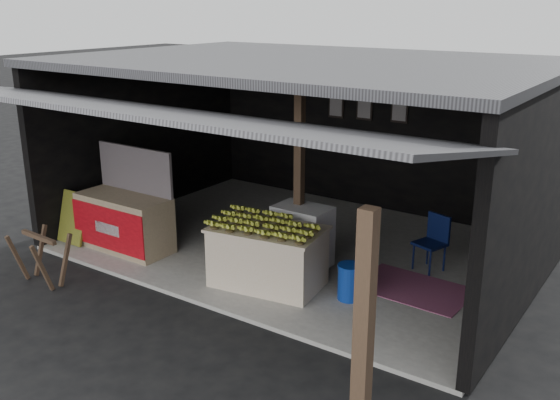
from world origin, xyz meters
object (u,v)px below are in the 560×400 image
Objects in this scene: banana_table at (268,256)px; white_crate at (302,236)px; sawhorse at (41,253)px; water_barrel at (349,283)px; neighbor_stall at (125,220)px; plastic_chair at (434,238)px.

white_crate is at bearing 80.79° from banana_table.
sawhorse is 1.65× the size of water_barrel.
water_barrel is at bearing 6.37° from neighbor_stall.
neighbor_stall is 3.81m from water_barrel.
neighbor_stall is 1.50m from sawhorse.
white_crate reaches higher than sawhorse.
water_barrel is (1.14, 0.25, -0.19)m from banana_table.
banana_table reaches higher than plastic_chair.
neighbor_stall is 3.51× the size of water_barrel.
sawhorse is (-2.72, -2.54, -0.05)m from white_crate.
sawhorse is at bearing -153.41° from water_barrel.
banana_table is at bearing -114.12° from plastic_chair.
plastic_chair is at bearing 71.10° from water_barrel.
plastic_chair is (1.68, 1.81, 0.06)m from banana_table.
plastic_chair reaches higher than water_barrel.
neighbor_stall reaches higher than banana_table.
neighbor_stall is (-2.64, -0.19, 0.06)m from banana_table.
banana_table is 2.18× the size of sawhorse.
sawhorse is at bearing -92.83° from neighbor_stall.
banana_table is at bearing 3.85° from neighbor_stall.
water_barrel is (3.78, 0.43, -0.25)m from neighbor_stall.
white_crate reaches higher than banana_table.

